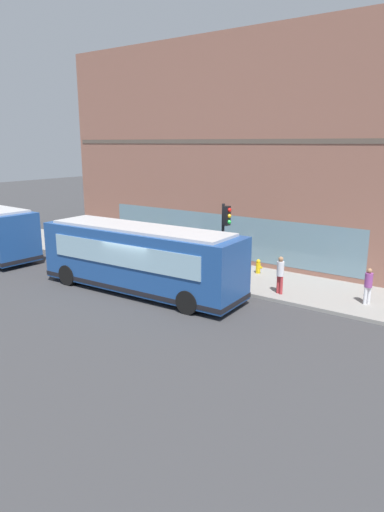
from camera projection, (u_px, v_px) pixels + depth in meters
ground at (141, 294)px, 20.72m from camera, size 120.00×120.00×0.00m
sidewalk_curb at (200, 270)px, 24.46m from camera, size 4.34×40.00×0.15m
building_corner at (265, 152)px, 28.57m from camera, size 9.90×22.97×12.35m
city_bus_nearside at (140, 259)px, 20.74m from camera, size 2.93×10.13×3.07m
traffic_light_near_corner at (225, 229)px, 21.19m from camera, size 0.32×0.49×3.84m
fire_hydrant at (258, 266)px, 23.46m from camera, size 0.35×0.35×0.74m
pedestrian_walking_along_curb at (109, 237)px, 27.59m from camera, size 0.32×0.32×1.74m
pedestrian_near_building_entrance at (280, 272)px, 20.12m from camera, size 0.32×0.32×1.71m
pedestrian_by_light_pole at (368, 284)px, 18.82m from camera, size 0.32×0.32×1.55m
pedestrian_near_hydrant at (224, 250)px, 24.12m from camera, size 0.32×0.32×1.74m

